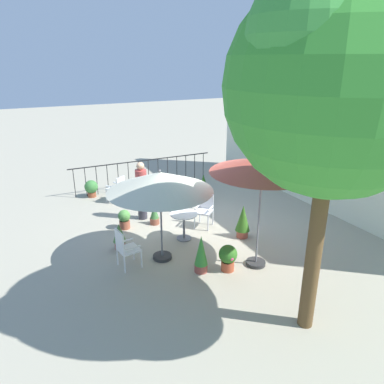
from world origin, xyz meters
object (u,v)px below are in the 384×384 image
(potted_plant_3, at_px, (243,220))
(patio_chair_2, at_px, (205,208))
(cafe_table_0, at_px, (184,221))
(patio_chair_1, at_px, (125,247))
(shade_tree, at_px, (341,86))
(potted_plant_0, at_px, (203,186))
(potted_plant_1, at_px, (91,188))
(potted_plant_7, at_px, (124,219))
(standing_person, at_px, (142,190))
(potted_plant_2, at_px, (228,257))
(patio_chair_3, at_px, (117,187))
(patio_umbrella_1, at_px, (262,167))
(potted_plant_6, at_px, (201,254))
(patio_umbrella_0, at_px, (160,182))
(patio_chair_0, at_px, (180,192))
(potted_plant_4, at_px, (119,235))
(potted_plant_5, at_px, (154,215))

(potted_plant_3, bearing_deg, patio_chair_2, -151.76)
(cafe_table_0, relative_size, patio_chair_1, 0.77)
(shade_tree, bearing_deg, potted_plant_0, 169.03)
(potted_plant_1, xyz_separation_m, potted_plant_7, (2.86, 0.32, -0.04))
(potted_plant_7, xyz_separation_m, standing_person, (-0.41, 0.66, 0.60))
(patio_chair_2, height_order, potted_plant_2, patio_chair_2)
(potted_plant_1, bearing_deg, patio_chair_3, 39.20)
(patio_umbrella_1, height_order, potted_plant_0, patio_umbrella_1)
(potted_plant_1, xyz_separation_m, potted_plant_6, (5.69, 1.22, 0.11))
(patio_umbrella_0, height_order, potted_plant_3, patio_umbrella_0)
(patio_umbrella_0, height_order, potted_plant_7, patio_umbrella_0)
(patio_chair_0, height_order, patio_chair_2, patio_chair_0)
(potted_plant_2, bearing_deg, patio_chair_3, -167.87)
(patio_umbrella_0, xyz_separation_m, patio_chair_1, (0.01, -0.87, -1.36))
(cafe_table_0, distance_m, standing_person, 1.82)
(patio_chair_0, xyz_separation_m, patio_chair_1, (2.58, -2.47, -0.01))
(cafe_table_0, distance_m, patio_chair_2, 0.98)
(patio_umbrella_1, xyz_separation_m, potted_plant_0, (-4.30, 0.90, -1.90))
(patio_chair_2, distance_m, potted_plant_0, 2.21)
(shade_tree, relative_size, potted_plant_6, 6.46)
(potted_plant_0, bearing_deg, patio_umbrella_0, -40.99)
(shade_tree, distance_m, patio_umbrella_0, 4.17)
(potted_plant_1, height_order, potted_plant_4, potted_plant_4)
(standing_person, bearing_deg, potted_plant_7, -57.85)
(potted_plant_4, distance_m, potted_plant_6, 2.23)
(patio_chair_0, distance_m, potted_plant_5, 1.34)
(patio_umbrella_0, relative_size, potted_plant_1, 4.05)
(potted_plant_0, distance_m, potted_plant_5, 2.54)
(patio_chair_0, bearing_deg, potted_plant_5, -57.10)
(patio_umbrella_0, height_order, potted_plant_6, patio_umbrella_0)
(patio_chair_2, bearing_deg, patio_chair_1, -66.01)
(patio_umbrella_1, xyz_separation_m, potted_plant_7, (-3.13, -2.15, -2.02))
(potted_plant_0, bearing_deg, cafe_table_0, -36.92)
(cafe_table_0, xyz_separation_m, potted_plant_5, (-1.18, -0.37, -0.21))
(patio_chair_1, distance_m, potted_plant_2, 2.27)
(potted_plant_6, bearing_deg, patio_chair_2, 150.20)
(patio_umbrella_1, bearing_deg, potted_plant_2, -96.41)
(patio_chair_3, relative_size, potted_plant_1, 1.50)
(patio_chair_3, xyz_separation_m, potted_plant_0, (0.85, 2.68, -0.09))
(potted_plant_7, bearing_deg, patio_umbrella_0, 9.98)
(potted_plant_1, bearing_deg, potted_plant_7, 6.39)
(cafe_table_0, bearing_deg, patio_chair_3, -165.62)
(cafe_table_0, bearing_deg, potted_plant_4, -98.37)
(potted_plant_0, relative_size, standing_person, 0.47)
(potted_plant_1, bearing_deg, standing_person, 21.83)
(patio_chair_0, distance_m, potted_plant_7, 2.05)
(patio_umbrella_0, relative_size, cafe_table_0, 3.29)
(shade_tree, height_order, potted_plant_1, shade_tree)
(potted_plant_2, relative_size, potted_plant_4, 0.92)
(patio_chair_0, relative_size, potted_plant_2, 1.51)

